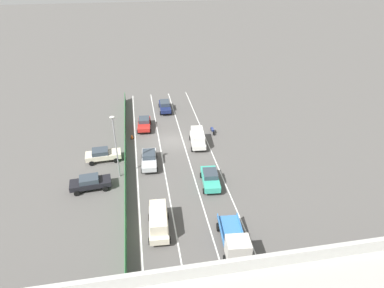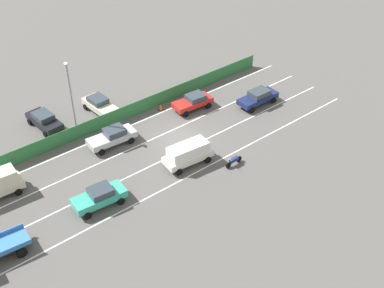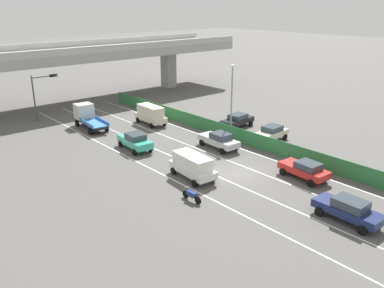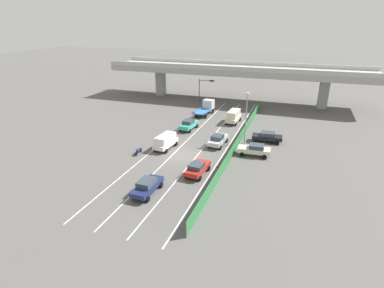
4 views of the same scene
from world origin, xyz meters
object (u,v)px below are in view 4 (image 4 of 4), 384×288
object	(u,v)px
car_taxi_teal	(189,124)
traffic_light	(204,87)
car_sedan_navy	(147,186)
traffic_cone	(219,165)
car_sedan_silver	(218,140)
car_van_cream	(234,116)
motorcycle	(138,151)
parked_sedan_cream	(255,149)
flatbed_truck_blue	(207,107)
car_sedan_red	(197,168)
street_lamp	(246,114)
car_van_white	(166,141)
parked_sedan_dark	(267,137)

from	to	relation	value
car_taxi_teal	traffic_light	xyz separation A→B (m)	(-2.49, 16.75, 3.08)
car_sedan_navy	traffic_cone	distance (m)	10.49
car_sedan_silver	traffic_cone	xyz separation A→B (m)	(2.03, -7.18, -0.59)
car_van_cream	motorcycle	size ratio (longest dim) A/B	2.44
car_taxi_teal	motorcycle	size ratio (longest dim) A/B	2.34
parked_sedan_cream	car_sedan_navy	bearing A→B (deg)	-123.82
car_sedan_navy	car_sedan_silver	bearing A→B (deg)	77.27
car_sedan_navy	car_sedan_silver	size ratio (longest dim) A/B	0.98
car_sedan_silver	traffic_light	world-z (taller)	traffic_light
car_taxi_teal	flatbed_truck_blue	bearing A→B (deg)	89.46
car_sedan_red	motorcycle	size ratio (longest dim) A/B	2.26
parked_sedan_cream	traffic_light	world-z (taller)	traffic_light
flatbed_truck_blue	street_lamp	bearing A→B (deg)	-53.75
car_taxi_teal	flatbed_truck_blue	world-z (taller)	flatbed_truck_blue
car_sedan_silver	car_van_cream	size ratio (longest dim) A/B	1.01
car_sedan_silver	car_sedan_red	world-z (taller)	car_sedan_silver
car_van_white	traffic_cone	size ratio (longest dim) A/B	6.87
car_van_white	traffic_cone	distance (m)	9.58
car_sedan_silver	car_sedan_navy	bearing A→B (deg)	-102.73
motorcycle	traffic_light	xyz separation A→B (m)	(0.59, 28.95, 3.55)
car_van_white	parked_sedan_dark	distance (m)	15.62
street_lamp	car_taxi_teal	bearing A→B (deg)	161.28
car_sedan_red	flatbed_truck_blue	distance (m)	26.62
car_sedan_silver	parked_sedan_cream	size ratio (longest dim) A/B	1.07
car_sedan_navy	car_van_cream	xyz separation A→B (m)	(3.44, 27.63, 0.39)
car_sedan_red	traffic_cone	world-z (taller)	car_sedan_red
car_taxi_teal	traffic_cone	bearing A→B (deg)	-55.44
car_sedan_navy	traffic_light	bearing A→B (deg)	98.17
car_sedan_silver	car_van_white	distance (m)	7.84
street_lamp	traffic_cone	distance (m)	10.20
motorcycle	car_taxi_teal	bearing A→B (deg)	75.85
motorcycle	traffic_cone	xyz separation A→B (m)	(11.70, -0.32, -0.14)
flatbed_truck_blue	parked_sedan_dark	xyz separation A→B (m)	(13.30, -11.94, -0.45)
parked_sedan_cream	traffic_cone	distance (m)	6.39
car_van_white	flatbed_truck_blue	world-z (taller)	flatbed_truck_blue
car_van_cream	parked_sedan_cream	xyz separation A→B (m)	(5.94, -13.64, -0.38)
car_van_cream	car_taxi_teal	bearing A→B (deg)	-135.61
flatbed_truck_blue	motorcycle	bearing A→B (deg)	-98.00
car_sedan_navy	parked_sedan_cream	world-z (taller)	car_sedan_navy
car_sedan_navy	car_sedan_silver	world-z (taller)	car_sedan_silver
flatbed_truck_blue	parked_sedan_dark	distance (m)	17.88
car_van_cream	traffic_light	bearing A→B (deg)	130.39
car_sedan_silver	parked_sedan_dark	xyz separation A→B (m)	(6.80, 3.78, -0.02)
car_van_cream	parked_sedan_cream	size ratio (longest dim) A/B	1.06
car_taxi_teal	car_sedan_silver	distance (m)	8.49
flatbed_truck_blue	parked_sedan_dark	size ratio (longest dim) A/B	1.28
motorcycle	street_lamp	distance (m)	16.49
street_lamp	parked_sedan_cream	bearing A→B (deg)	-61.52
car_sedan_red	car_van_white	bearing A→B (deg)	137.93
flatbed_truck_blue	motorcycle	distance (m)	22.81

